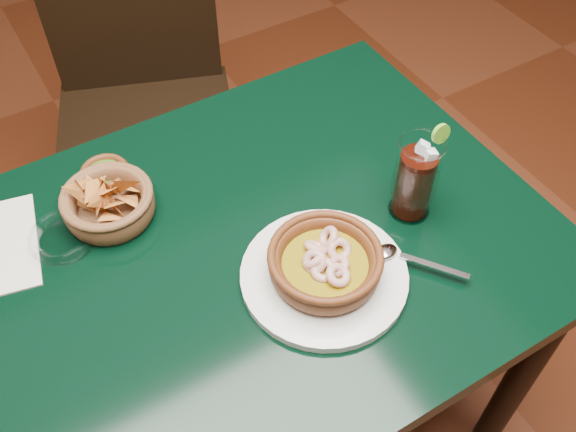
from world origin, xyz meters
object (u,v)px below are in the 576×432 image
chip_basket (108,203)px  dining_table (217,294)px  shrimp_plate (325,267)px  dining_chair (144,100)px  cola_drink (415,179)px

chip_basket → dining_table: bearing=-60.6°
dining_table → shrimp_plate: size_ratio=3.47×
chip_basket → dining_chair: bearing=65.1°
shrimp_plate → chip_basket: (-0.26, 0.32, -0.00)m
dining_table → chip_basket: 0.26m
dining_chair → chip_basket: 0.62m
dining_table → chip_basket: chip_basket is taller
dining_table → shrimp_plate: 0.24m
shrimp_plate → cola_drink: size_ratio=1.84×
dining_table → dining_chair: size_ratio=1.21×
dining_table → chip_basket: size_ratio=6.06×
shrimp_plate → cola_drink: 0.23m
dining_table → shrimp_plate: bearing=-40.4°
dining_chair → chip_basket: dining_chair is taller
dining_table → cola_drink: (0.37, -0.08, 0.18)m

